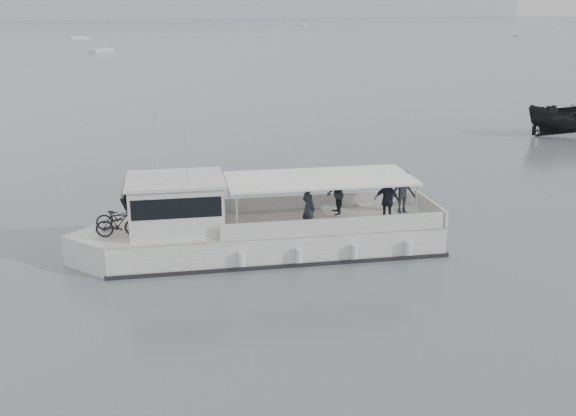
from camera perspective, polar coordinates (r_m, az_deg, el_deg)
ground at (r=23.18m, az=-0.69°, el=-4.43°), size 1400.00×1400.00×0.00m
tour_boat at (r=23.28m, az=-3.89°, el=-1.92°), size 13.07×7.92×5.69m
dark_motorboat at (r=49.61m, az=23.76°, el=7.29°), size 6.65×4.97×2.42m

